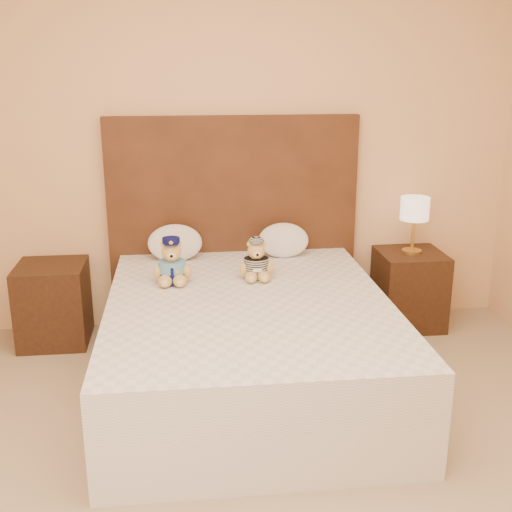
# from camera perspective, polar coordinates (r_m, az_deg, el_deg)

# --- Properties ---
(room_walls) EXTENTS (4.04, 4.52, 2.72)m
(room_walls) POSITION_cam_1_polar(r_m,az_deg,el_deg) (2.68, 1.00, 15.95)
(room_walls) COLOR #EBB880
(room_walls) RESTS_ON ground
(bed) EXTENTS (1.60, 2.00, 0.55)m
(bed) POSITION_cam_1_polar(r_m,az_deg,el_deg) (3.77, -0.64, -7.83)
(bed) COLOR white
(bed) RESTS_ON ground
(headboard) EXTENTS (1.75, 0.08, 1.50)m
(headboard) POSITION_cam_1_polar(r_m,az_deg,el_deg) (4.56, -2.01, 2.95)
(headboard) COLOR #512C18
(headboard) RESTS_ON ground
(nightstand_left) EXTENTS (0.45, 0.45, 0.55)m
(nightstand_left) POSITION_cam_1_polar(r_m,az_deg,el_deg) (4.58, -17.55, -4.05)
(nightstand_left) COLOR #3B1E12
(nightstand_left) RESTS_ON ground
(nightstand_right) EXTENTS (0.45, 0.45, 0.55)m
(nightstand_right) POSITION_cam_1_polar(r_m,az_deg,el_deg) (4.77, 13.44, -2.86)
(nightstand_right) COLOR #3B1E12
(nightstand_right) RESTS_ON ground
(lamp) EXTENTS (0.20, 0.20, 0.40)m
(lamp) POSITION_cam_1_polar(r_m,az_deg,el_deg) (4.61, 13.92, 3.86)
(lamp) COLOR gold
(lamp) RESTS_ON nightstand_right
(teddy_police) EXTENTS (0.25, 0.24, 0.28)m
(teddy_police) POSITION_cam_1_polar(r_m,az_deg,el_deg) (3.92, -7.50, -0.42)
(teddy_police) COLOR #B48D46
(teddy_police) RESTS_ON bed
(teddy_prisoner) EXTENTS (0.23, 0.22, 0.25)m
(teddy_prisoner) POSITION_cam_1_polar(r_m,az_deg,el_deg) (3.97, 0.02, -0.32)
(teddy_prisoner) COLOR #B48D46
(teddy_prisoner) RESTS_ON bed
(pillow_left) EXTENTS (0.37, 0.24, 0.26)m
(pillow_left) POSITION_cam_1_polar(r_m,az_deg,el_deg) (4.39, -7.22, 1.32)
(pillow_left) COLOR white
(pillow_left) RESTS_ON bed
(pillow_right) EXTENTS (0.35, 0.23, 0.25)m
(pillow_right) POSITION_cam_1_polar(r_m,az_deg,el_deg) (4.45, 2.47, 1.56)
(pillow_right) COLOR white
(pillow_right) RESTS_ON bed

